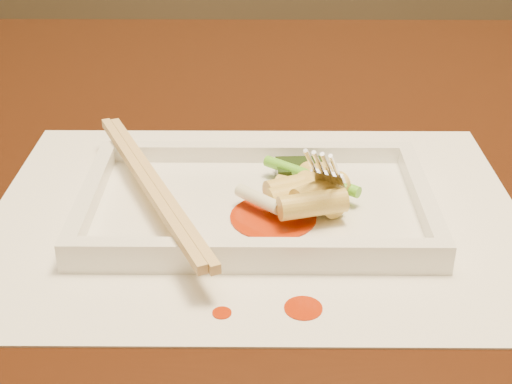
{
  "coord_description": "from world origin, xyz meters",
  "views": [
    {
      "loc": [
        -0.03,
        -0.55,
        1.03
      ],
      "look_at": [
        -0.03,
        -0.08,
        0.77
      ],
      "focal_mm": 50.0,
      "sensor_mm": 36.0,
      "label": 1
    }
  ],
  "objects_px": {
    "table": "(294,261)",
    "placemat": "(256,214)",
    "plate_base": "(256,208)",
    "fork": "(353,103)",
    "chopstick_a": "(145,183)"
  },
  "relations": [
    {
      "from": "table",
      "to": "placemat",
      "type": "relative_size",
      "value": 3.5
    },
    {
      "from": "table",
      "to": "plate_base",
      "type": "bearing_deg",
      "value": -112.17
    },
    {
      "from": "plate_base",
      "to": "fork",
      "type": "distance_m",
      "value": 0.11
    },
    {
      "from": "chopstick_a",
      "to": "fork",
      "type": "distance_m",
      "value": 0.16
    },
    {
      "from": "table",
      "to": "chopstick_a",
      "type": "distance_m",
      "value": 0.19
    },
    {
      "from": "placemat",
      "to": "plate_base",
      "type": "xyz_separation_m",
      "value": [
        -0.0,
        0.0,
        0.0
      ]
    },
    {
      "from": "table",
      "to": "fork",
      "type": "xyz_separation_m",
      "value": [
        0.04,
        -0.07,
        0.18
      ]
    },
    {
      "from": "placemat",
      "to": "fork",
      "type": "xyz_separation_m",
      "value": [
        0.07,
        0.02,
        0.08
      ]
    },
    {
      "from": "placemat",
      "to": "plate_base",
      "type": "bearing_deg",
      "value": 116.57
    },
    {
      "from": "plate_base",
      "to": "chopstick_a",
      "type": "relative_size",
      "value": 1.07
    },
    {
      "from": "placemat",
      "to": "chopstick_a",
      "type": "relative_size",
      "value": 1.64
    },
    {
      "from": "chopstick_a",
      "to": "fork",
      "type": "height_order",
      "value": "fork"
    },
    {
      "from": "chopstick_a",
      "to": "fork",
      "type": "relative_size",
      "value": 1.74
    },
    {
      "from": "plate_base",
      "to": "chopstick_a",
      "type": "height_order",
      "value": "chopstick_a"
    },
    {
      "from": "plate_base",
      "to": "chopstick_a",
      "type": "bearing_deg",
      "value": 180.0
    }
  ]
}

